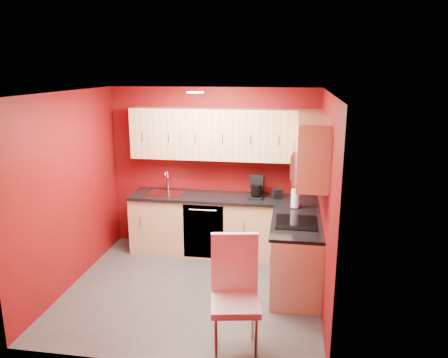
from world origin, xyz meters
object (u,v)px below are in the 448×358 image
(napkin_holder, at_px, (277,193))
(paper_towel, at_px, (295,198))
(sink, at_px, (165,191))
(dining_chair, at_px, (235,297))
(coffee_maker, at_px, (256,187))
(microwave, at_px, (308,164))

(napkin_holder, relative_size, paper_towel, 0.49)
(sink, distance_m, dining_chair, 2.77)
(sink, relative_size, napkin_holder, 3.87)
(coffee_maker, xyz_separation_m, napkin_holder, (0.30, 0.06, -0.10))
(paper_towel, relative_size, dining_chair, 0.23)
(microwave, distance_m, paper_towel, 0.87)
(sink, relative_size, coffee_maker, 1.56)
(coffee_maker, relative_size, dining_chair, 0.28)
(sink, height_order, napkin_holder, sink)
(sink, height_order, coffee_maker, sink)
(coffee_maker, height_order, dining_chair, coffee_maker)
(sink, bearing_deg, microwave, -25.60)
(napkin_holder, height_order, paper_towel, paper_towel)
(napkin_holder, bearing_deg, microwave, -69.01)
(sink, bearing_deg, napkin_holder, 1.09)
(paper_towel, bearing_deg, sink, 168.64)
(napkin_holder, xyz_separation_m, dining_chair, (-0.30, -2.39, -0.39))
(sink, xyz_separation_m, dining_chair, (1.40, -2.36, -0.36))
(paper_towel, bearing_deg, microwave, -77.95)
(sink, xyz_separation_m, coffee_maker, (1.40, -0.03, 0.13))
(microwave, bearing_deg, paper_towel, 102.05)
(sink, distance_m, paper_towel, 2.01)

